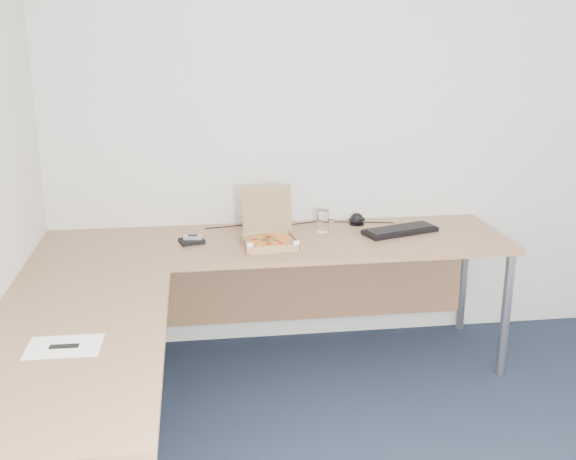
{
  "coord_description": "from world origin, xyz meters",
  "views": [
    {
      "loc": [
        -0.92,
        -2.11,
        1.86
      ],
      "look_at": [
        -0.45,
        1.28,
        0.82
      ],
      "focal_mm": 43.13,
      "sensor_mm": 36.0,
      "label": 1
    }
  ],
  "objects": [
    {
      "name": "keyboard",
      "position": [
        0.2,
        1.44,
        0.74
      ],
      "size": [
        0.44,
        0.27,
        0.03
      ],
      "primitive_type": "cube",
      "rotation": [
        0.0,
        0.0,
        0.31
      ],
      "color": "black",
      "rests_on": "desk"
    },
    {
      "name": "cable_bundle",
      "position": [
        -0.35,
        1.68,
        0.73
      ],
      "size": [
        0.53,
        0.11,
        0.01
      ],
      "primitive_type": null,
      "rotation": [
        0.0,
        0.0,
        0.14
      ],
      "color": "black",
      "rests_on": "desk"
    },
    {
      "name": "paper_sheet",
      "position": [
        -1.41,
        0.25,
        0.73
      ],
      "size": [
        0.27,
        0.19,
        0.0
      ],
      "primitive_type": "cube",
      "rotation": [
        0.0,
        0.0,
        -0.02
      ],
      "color": "white",
      "rests_on": "desk"
    },
    {
      "name": "wallet",
      "position": [
        -0.95,
        1.41,
        0.74
      ],
      "size": [
        0.14,
        0.13,
        0.02
      ],
      "primitive_type": "cube",
      "rotation": [
        0.0,
        0.0,
        0.25
      ],
      "color": "black",
      "rests_on": "desk"
    },
    {
      "name": "desk",
      "position": [
        -0.82,
        0.97,
        0.7
      ],
      "size": [
        2.5,
        2.2,
        0.73
      ],
      "color": "#9C6D49",
      "rests_on": "ground"
    },
    {
      "name": "pizza_box",
      "position": [
        -0.54,
        1.33,
        0.76
      ],
      "size": [
        0.27,
        0.32,
        0.28
      ],
      "rotation": [
        0.0,
        0.0,
        0.1
      ],
      "color": "#A7814F",
      "rests_on": "desk"
    },
    {
      "name": "drinking_glass",
      "position": [
        -0.22,
        1.52,
        0.79
      ],
      "size": [
        0.07,
        0.07,
        0.12
      ],
      "primitive_type": "cylinder",
      "color": "white",
      "rests_on": "desk"
    },
    {
      "name": "dome_speaker",
      "position": [
        -0.0,
        1.63,
        0.77
      ],
      "size": [
        0.09,
        0.09,
        0.07
      ],
      "primitive_type": "ellipsoid",
      "color": "black",
      "rests_on": "desk"
    },
    {
      "name": "phone",
      "position": [
        -0.94,
        1.42,
        0.76
      ],
      "size": [
        0.1,
        0.06,
        0.02
      ],
      "primitive_type": "cube",
      "rotation": [
        0.0,
        0.0,
        -0.14
      ],
      "color": "#B2B5BA",
      "rests_on": "wallet"
    },
    {
      "name": "mouse",
      "position": [
        0.01,
        1.68,
        0.75
      ],
      "size": [
        0.11,
        0.08,
        0.04
      ],
      "primitive_type": "ellipsoid",
      "rotation": [
        0.0,
        0.0,
        -0.18
      ],
      "color": "black",
      "rests_on": "desk"
    },
    {
      "name": "room_shell",
      "position": [
        0.0,
        0.0,
        1.25
      ],
      "size": [
        3.5,
        3.5,
        2.5
      ],
      "primitive_type": null,
      "color": "silver",
      "rests_on": "ground"
    }
  ]
}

